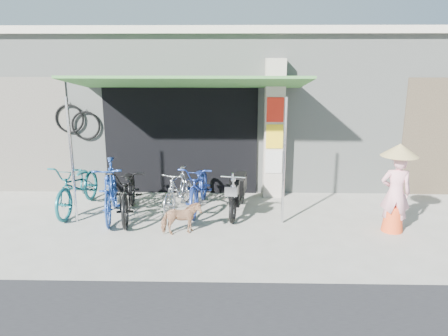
{
  "coord_description": "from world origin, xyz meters",
  "views": [
    {
      "loc": [
        -0.01,
        -6.96,
        3.1
      ],
      "look_at": [
        -0.2,
        1.0,
        1.0
      ],
      "focal_mm": 35.0,
      "sensor_mm": 36.0,
      "label": 1
    }
  ],
  "objects_px": {
    "bike_teal": "(78,186)",
    "bike_blue": "(111,190)",
    "bike_silver": "(179,190)",
    "bike_navy": "(199,186)",
    "bike_black": "(129,191)",
    "nun": "(396,188)",
    "moped": "(238,192)",
    "street_dog": "(181,219)"
  },
  "relations": [
    {
      "from": "bike_teal",
      "to": "bike_blue",
      "type": "relative_size",
      "value": 1.03
    },
    {
      "from": "bike_silver",
      "to": "bike_navy",
      "type": "height_order",
      "value": "bike_navy"
    },
    {
      "from": "bike_black",
      "to": "nun",
      "type": "xyz_separation_m",
      "value": [
        4.88,
        -0.61,
        0.29
      ]
    },
    {
      "from": "bike_teal",
      "to": "bike_black",
      "type": "distance_m",
      "value": 1.16
    },
    {
      "from": "bike_navy",
      "to": "moped",
      "type": "bearing_deg",
      "value": -6.37
    },
    {
      "from": "bike_teal",
      "to": "moped",
      "type": "xyz_separation_m",
      "value": [
        3.22,
        -0.04,
        -0.09
      ]
    },
    {
      "from": "bike_blue",
      "to": "bike_silver",
      "type": "height_order",
      "value": "bike_blue"
    },
    {
      "from": "bike_teal",
      "to": "bike_blue",
      "type": "height_order",
      "value": "bike_blue"
    },
    {
      "from": "bike_silver",
      "to": "nun",
      "type": "distance_m",
      "value": 4.08
    },
    {
      "from": "bike_silver",
      "to": "bike_navy",
      "type": "xyz_separation_m",
      "value": [
        0.41,
        0.13,
        0.04
      ]
    },
    {
      "from": "bike_silver",
      "to": "street_dog",
      "type": "bearing_deg",
      "value": -65.33
    },
    {
      "from": "bike_blue",
      "to": "bike_navy",
      "type": "height_order",
      "value": "bike_blue"
    },
    {
      "from": "bike_navy",
      "to": "moped",
      "type": "xyz_separation_m",
      "value": [
        0.78,
        -0.16,
        -0.07
      ]
    },
    {
      "from": "bike_blue",
      "to": "street_dog",
      "type": "bearing_deg",
      "value": -38.22
    },
    {
      "from": "bike_blue",
      "to": "moped",
      "type": "height_order",
      "value": "bike_blue"
    },
    {
      "from": "bike_silver",
      "to": "bike_navy",
      "type": "bearing_deg",
      "value": 32.85
    },
    {
      "from": "bike_teal",
      "to": "nun",
      "type": "height_order",
      "value": "nun"
    },
    {
      "from": "bike_teal",
      "to": "nun",
      "type": "relative_size",
      "value": 1.2
    },
    {
      "from": "bike_silver",
      "to": "nun",
      "type": "bearing_deg",
      "value": 2.44
    },
    {
      "from": "bike_teal",
      "to": "bike_navy",
      "type": "bearing_deg",
      "value": 6.98
    },
    {
      "from": "moped",
      "to": "bike_silver",
      "type": "bearing_deg",
      "value": -172.2
    },
    {
      "from": "moped",
      "to": "street_dog",
      "type": "bearing_deg",
      "value": -122.04
    },
    {
      "from": "street_dog",
      "to": "nun",
      "type": "xyz_separation_m",
      "value": [
        3.77,
        0.24,
        0.51
      ]
    },
    {
      "from": "bike_black",
      "to": "bike_navy",
      "type": "relative_size",
      "value": 1.06
    },
    {
      "from": "bike_navy",
      "to": "street_dog",
      "type": "height_order",
      "value": "bike_navy"
    },
    {
      "from": "street_dog",
      "to": "bike_navy",
      "type": "bearing_deg",
      "value": -28.14
    },
    {
      "from": "bike_silver",
      "to": "moped",
      "type": "bearing_deg",
      "value": 14.16
    },
    {
      "from": "bike_silver",
      "to": "nun",
      "type": "relative_size",
      "value": 0.92
    },
    {
      "from": "bike_blue",
      "to": "bike_silver",
      "type": "bearing_deg",
      "value": 7.35
    },
    {
      "from": "bike_teal",
      "to": "bike_silver",
      "type": "relative_size",
      "value": 1.3
    },
    {
      "from": "street_dog",
      "to": "moped",
      "type": "height_order",
      "value": "moped"
    },
    {
      "from": "moped",
      "to": "nun",
      "type": "xyz_separation_m",
      "value": [
        2.77,
        -0.9,
        0.39
      ]
    },
    {
      "from": "bike_blue",
      "to": "street_dog",
      "type": "relative_size",
      "value": 2.69
    },
    {
      "from": "street_dog",
      "to": "nun",
      "type": "bearing_deg",
      "value": -104.73
    },
    {
      "from": "bike_blue",
      "to": "nun",
      "type": "bearing_deg",
      "value": -15.77
    },
    {
      "from": "bike_teal",
      "to": "bike_black",
      "type": "xyz_separation_m",
      "value": [
        1.11,
        -0.33,
        0.01
      ]
    },
    {
      "from": "bike_teal",
      "to": "moped",
      "type": "height_order",
      "value": "bike_teal"
    },
    {
      "from": "street_dog",
      "to": "bike_black",
      "type": "bearing_deg",
      "value": 34.07
    },
    {
      "from": "bike_blue",
      "to": "bike_black",
      "type": "bearing_deg",
      "value": 2.13
    },
    {
      "from": "street_dog",
      "to": "bike_silver",
      "type": "bearing_deg",
      "value": -9.37
    },
    {
      "from": "street_dog",
      "to": "nun",
      "type": "relative_size",
      "value": 0.43
    },
    {
      "from": "bike_blue",
      "to": "nun",
      "type": "xyz_separation_m",
      "value": [
        5.22,
        -0.54,
        0.24
      ]
    }
  ]
}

